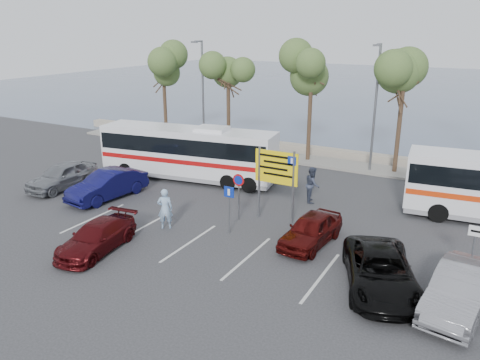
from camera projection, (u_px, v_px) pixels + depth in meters
The scene contains 24 objects.
ground at pixel (224, 240), 20.90m from camera, with size 120.00×120.00×0.00m, color #2F2F31.
kerb_strip at pixel (328, 163), 32.50m from camera, with size 44.00×2.40×0.15m, color gray.
seawall at pixel (337, 153), 34.09m from camera, with size 48.00×0.80×0.60m, color gray.
sea at pixel (428, 90), 70.72m from camera, with size 140.00×140.00×0.00m, color #45586F.
tree_far_left at pixel (163, 63), 37.04m from camera, with size 3.20×3.20×7.60m.
tree_left at pixel (228, 71), 34.36m from camera, with size 3.20×3.20×7.20m.
tree_mid at pixel (312, 65), 31.15m from camera, with size 3.20×3.20×8.00m.
tree_right at pixel (404, 77), 28.53m from camera, with size 3.20×3.20×7.40m.
street_lamp_left at pixel (202, 89), 35.32m from camera, with size 0.45×1.15×8.01m.
street_lamp_right at pixel (375, 102), 29.31m from camera, with size 0.45×1.15×8.01m.
direction_sign at pixel (276, 173), 22.34m from camera, with size 2.20×0.12×3.60m.
sign_no_stop at pixel (239, 189), 22.67m from camera, with size 0.60×0.08×2.35m.
sign_parking at pixel (229, 203), 21.19m from camera, with size 0.50×0.07×2.25m.
sign_taxi at pixel (473, 246), 17.16m from camera, with size 0.50×0.07×2.20m.
lane_markings at pixel (191, 243), 20.60m from camera, with size 12.02×4.20×0.01m, color silver, non-canonical shape.
coach_bus_left at pixel (188, 154), 28.81m from camera, with size 11.24×3.98×3.43m.
car_silver_a at pixel (62, 176), 27.46m from camera, with size 1.79×4.46×1.52m, color gray.
car_blue at pixel (107, 185), 25.81m from camera, with size 1.63×4.68×1.54m, color #10104B.
car_maroon at pixel (97, 237), 19.75m from camera, with size 1.70×4.18×1.21m, color #4B0C0F.
car_red at pixel (311, 230), 20.32m from camera, with size 1.60×3.97×1.35m, color #480B0A.
suv_black at pixel (380, 271), 16.82m from camera, with size 2.34×5.07×1.41m, color black.
car_silver_b at pixel (461, 290), 15.50m from camera, with size 1.62×4.63×1.53m, color gray.
pedestrian_near at pixel (165, 209), 21.85m from camera, with size 0.71×0.47×1.96m, color #98BADD.
pedestrian_far at pixel (312, 185), 25.23m from camera, with size 0.95×0.74×1.95m, color #373E53.
Camera 1 is at (9.87, -16.29, 9.04)m, focal length 35.00 mm.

